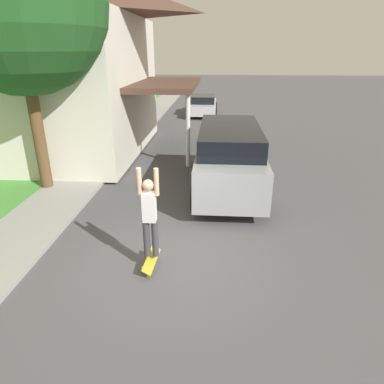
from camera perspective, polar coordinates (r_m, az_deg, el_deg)
The scene contains 8 objects.
ground_plane at distance 7.55m, azimuth -4.40°, elevation -10.82°, with size 120.00×120.00×0.00m, color #49494C.
sidewalk at distance 13.70m, azimuth -15.81°, elevation 4.28°, with size 1.80×80.00×0.10m.
house at distance 16.63m, azimuth -28.10°, elevation 20.36°, with size 13.18×8.74×7.98m.
lawn_tree_near at distance 11.34m, azimuth -27.32°, elevation 26.26°, with size 4.85×4.85×7.67m.
suv_parked at distance 10.70m, azimuth 6.18°, elevation 5.82°, with size 2.11×5.07×2.03m.
car_down_street at distance 24.46m, azimuth 1.89°, elevation 14.31°, with size 1.88×4.54×1.31m.
skateboarder at distance 6.58m, azimuth -7.10°, elevation -3.46°, with size 0.41×0.21×1.84m.
skateboard at distance 7.10m, azimuth -6.82°, elevation -11.19°, with size 0.29×0.75×0.30m.
Camera 1 is at (1.03, -6.23, 4.14)m, focal length 32.00 mm.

